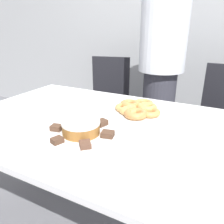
# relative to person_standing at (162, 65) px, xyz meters

# --- Properties ---
(wall_back) EXTENTS (8.00, 0.05, 2.60)m
(wall_back) POSITION_rel_person_standing_xyz_m (-0.00, 0.67, 0.41)
(wall_back) COLOR #A8AAAD
(wall_back) RESTS_ON ground_plane
(table) EXTENTS (1.69, 1.01, 0.72)m
(table) POSITION_rel_person_standing_xyz_m (-0.00, -0.94, -0.24)
(table) COLOR white
(table) RESTS_ON ground_plane
(person_standing) EXTENTS (0.38, 0.38, 1.69)m
(person_standing) POSITION_rel_person_standing_xyz_m (0.00, 0.00, 0.00)
(person_standing) COLOR #383842
(person_standing) RESTS_ON ground_plane
(office_chair_left) EXTENTS (0.53, 0.53, 0.91)m
(office_chair_left) POSITION_rel_person_standing_xyz_m (-0.54, 0.03, -0.45)
(office_chair_left) COLOR black
(office_chair_left) RESTS_ON ground_plane
(office_chair_right) EXTENTS (0.47, 0.47, 0.91)m
(office_chair_right) POSITION_rel_person_standing_xyz_m (0.53, 0.03, -0.45)
(office_chair_right) COLOR black
(office_chair_right) RESTS_ON ground_plane
(plate_cake) EXTENTS (0.34, 0.34, 0.01)m
(plate_cake) POSITION_rel_person_standing_xyz_m (-0.06, -1.11, -0.16)
(plate_cake) COLOR white
(plate_cake) RESTS_ON table
(plate_donuts) EXTENTS (0.33, 0.33, 0.01)m
(plate_donuts) POSITION_rel_person_standing_xyz_m (0.06, -0.73, -0.16)
(plate_donuts) COLOR white
(plate_donuts) RESTS_ON table
(frosted_cake) EXTENTS (0.18, 0.18, 0.06)m
(frosted_cake) POSITION_rel_person_standing_xyz_m (-0.06, -1.11, -0.13)
(frosted_cake) COLOR #9E662D
(frosted_cake) RESTS_ON plate_cake
(lamington_0) EXTENTS (0.06, 0.06, 0.03)m
(lamington_0) POSITION_rel_person_standing_xyz_m (0.06, -1.09, -0.14)
(lamington_0) COLOR #513828
(lamington_0) RESTS_ON plate_cake
(lamington_1) EXTENTS (0.06, 0.06, 0.03)m
(lamington_1) POSITION_rel_person_standing_xyz_m (-0.02, -0.99, -0.14)
(lamington_1) COLOR #513828
(lamington_1) RESTS_ON plate_cake
(lamington_2) EXTENTS (0.07, 0.07, 0.02)m
(lamington_2) POSITION_rel_person_standing_xyz_m (-0.15, -1.02, -0.14)
(lamington_2) COLOR brown
(lamington_2) RESTS_ON plate_cake
(lamington_3) EXTENTS (0.06, 0.05, 0.02)m
(lamington_3) POSITION_rel_person_standing_xyz_m (-0.19, -1.14, -0.14)
(lamington_3) COLOR #513828
(lamington_3) RESTS_ON plate_cake
(lamington_4) EXTENTS (0.05, 0.06, 0.02)m
(lamington_4) POSITION_rel_person_standing_xyz_m (-0.10, -1.23, -0.14)
(lamington_4) COLOR #513828
(lamington_4) RESTS_ON plate_cake
(lamington_5) EXTENTS (0.07, 0.07, 0.02)m
(lamington_5) POSITION_rel_person_standing_xyz_m (0.02, -1.21, -0.15)
(lamington_5) COLOR brown
(lamington_5) RESTS_ON plate_cake
(donut_0) EXTENTS (0.13, 0.13, 0.03)m
(donut_0) POSITION_rel_person_standing_xyz_m (0.06, -0.73, -0.14)
(donut_0) COLOR tan
(donut_0) RESTS_ON plate_donuts
(donut_1) EXTENTS (0.13, 0.13, 0.04)m
(donut_1) POSITION_rel_person_standing_xyz_m (0.09, -0.82, -0.14)
(donut_1) COLOR #C68447
(donut_1) RESTS_ON plate_donuts
(donut_2) EXTENTS (0.12, 0.12, 0.03)m
(donut_2) POSITION_rel_person_standing_xyz_m (0.14, -0.75, -0.14)
(donut_2) COLOR #D18E4C
(donut_2) RESTS_ON plate_donuts
(donut_3) EXTENTS (0.12, 0.12, 0.04)m
(donut_3) POSITION_rel_person_standing_xyz_m (0.11, -0.68, -0.14)
(donut_3) COLOR tan
(donut_3) RESTS_ON plate_donuts
(donut_4) EXTENTS (0.12, 0.12, 0.04)m
(donut_4) POSITION_rel_person_standing_xyz_m (0.07, -0.64, -0.14)
(donut_4) COLOR #D18E4C
(donut_4) RESTS_ON plate_donuts
(donut_5) EXTENTS (0.12, 0.12, 0.04)m
(donut_5) POSITION_rel_person_standing_xyz_m (-0.00, -0.68, -0.14)
(donut_5) COLOR #C68447
(donut_5) RESTS_ON plate_donuts
(donut_6) EXTENTS (0.13, 0.13, 0.03)m
(donut_6) POSITION_rel_person_standing_xyz_m (-0.01, -0.74, -0.14)
(donut_6) COLOR tan
(donut_6) RESTS_ON plate_donuts
(donut_7) EXTENTS (0.10, 0.10, 0.03)m
(donut_7) POSITION_rel_person_standing_xyz_m (0.03, -0.79, -0.14)
(donut_7) COLOR tan
(donut_7) RESTS_ON plate_donuts
(napkin) EXTENTS (0.17, 0.15, 0.01)m
(napkin) POSITION_rel_person_standing_xyz_m (-0.48, -1.03, -0.16)
(napkin) COLOR white
(napkin) RESTS_ON table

